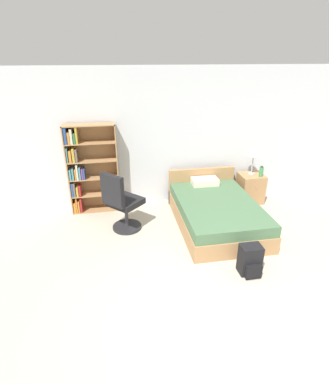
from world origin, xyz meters
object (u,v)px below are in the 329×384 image
at_px(table_lamp, 254,152).
at_px(backpack_black, 250,260).
at_px(bookshelf, 87,169).
at_px(office_chair, 122,203).
at_px(water_bottle, 261,172).
at_px(nightstand, 250,188).
at_px(bed, 215,211).

distance_m(table_lamp, backpack_black, 2.49).
height_order(bookshelf, office_chair, bookshelf).
height_order(bookshelf, water_bottle, bookshelf).
relative_size(nightstand, backpack_black, 1.36).
relative_size(bed, table_lamp, 3.51).
height_order(nightstand, water_bottle, water_bottle).
bearing_deg(bookshelf, nightstand, -2.91).
relative_size(bed, backpack_black, 4.64).
bearing_deg(bed, table_lamp, 37.99).
xyz_separation_m(bed, office_chair, (-1.62, 0.05, 0.27)).
xyz_separation_m(office_chair, backpack_black, (1.66, -1.41, -0.31)).
distance_m(bookshelf, backpack_black, 3.26).
bearing_deg(water_bottle, bed, -150.60).
height_order(nightstand, backpack_black, nightstand).
distance_m(bookshelf, bed, 2.46).
relative_size(office_chair, table_lamp, 1.90).
relative_size(bed, office_chair, 1.85).
xyz_separation_m(office_chair, table_lamp, (2.61, 0.72, 0.53)).
xyz_separation_m(nightstand, table_lamp, (-0.00, 0.03, 0.75)).
relative_size(bookshelf, water_bottle, 8.01).
distance_m(bed, nightstand, 1.24).
bearing_deg(water_bottle, table_lamp, 132.83).
bearing_deg(table_lamp, water_bottle, -47.17).
relative_size(bookshelf, nightstand, 2.86).
bearing_deg(bed, office_chair, 178.34).
bearing_deg(nightstand, water_bottle, -41.08).
relative_size(bed, water_bottle, 9.58).
relative_size(table_lamp, backpack_black, 1.32).
distance_m(office_chair, backpack_black, 2.21).
bearing_deg(office_chair, bed, -1.66).
bearing_deg(bed, nightstand, 36.75).
bearing_deg(office_chair, table_lamp, 15.52).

